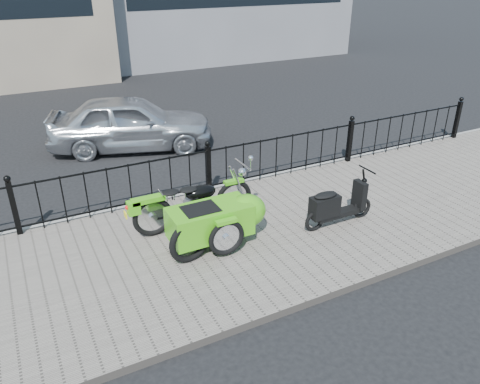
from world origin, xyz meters
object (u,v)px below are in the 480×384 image
scooter (335,206)px  spare_tire (190,241)px  sedan_car (131,123)px  motorcycle_sidecar (216,214)px

scooter → spare_tire: (-2.63, 0.13, -0.02)m
spare_tire → sedan_car: (0.64, 5.47, 0.20)m
motorcycle_sidecar → sedan_car: (0.02, 5.10, 0.08)m
motorcycle_sidecar → sedan_car: size_ratio=0.58×
scooter → sedan_car: size_ratio=0.36×
sedan_car → spare_tire: bearing=-168.2°
motorcycle_sidecar → spare_tire: (-0.62, -0.38, -0.12)m
scooter → sedan_car: 5.94m
spare_tire → motorcycle_sidecar: bearing=31.4°
spare_tire → scooter: bearing=-2.7°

